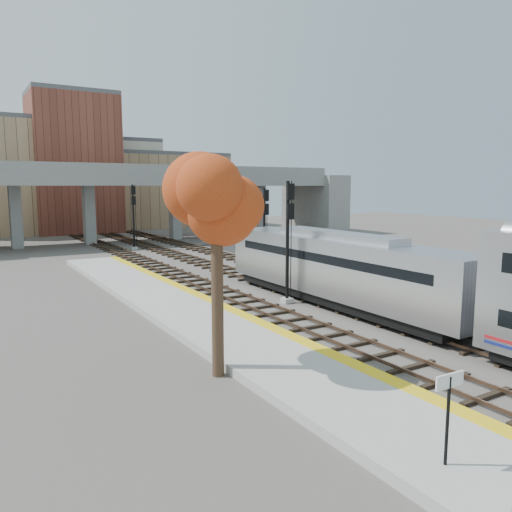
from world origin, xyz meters
TOP-DOWN VIEW (x-y plane):
  - ground at (0.00, 0.00)m, footprint 160.00×160.00m
  - platform at (-7.25, 0.00)m, footprint 4.50×60.00m
  - yellow_strip at (-5.35, 0.00)m, footprint 0.70×60.00m
  - tracks at (0.93, 12.50)m, footprint 10.70×95.00m
  - overpass at (4.92, 45.00)m, footprint 54.00×12.00m
  - buildings_far at (1.26, 66.57)m, footprint 43.00×21.00m
  - parking_lot at (14.00, 28.00)m, footprint 14.00×18.00m
  - locomotive at (1.00, 5.31)m, footprint 3.02×19.05m
  - signal_mast_near at (-1.10, 7.25)m, footprint 0.60×0.64m
  - signal_mast_mid at (3.00, 16.38)m, footprint 0.60×0.64m
  - signal_mast_far at (-1.10, 36.83)m, footprint 0.60×0.64m
  - station_sign at (-8.15, -9.56)m, footprint 0.90×0.08m
  - tree at (-9.85, -0.89)m, footprint 3.60×3.60m
  - car_a at (12.29, 23.73)m, footprint 2.51×4.18m
  - car_b at (12.24, 29.39)m, footprint 3.43×3.78m
  - car_c at (16.63, 31.52)m, footprint 2.82×4.61m

SIDE VIEW (x-z plane):
  - ground at x=0.00m, z-range 0.00..0.00m
  - parking_lot at x=14.00m, z-range 0.00..0.04m
  - tracks at x=0.93m, z-range -0.05..0.20m
  - platform at x=-7.25m, z-range 0.00..0.35m
  - yellow_strip at x=-5.35m, z-range 0.35..0.36m
  - car_c at x=16.63m, z-range 0.04..1.29m
  - car_b at x=12.24m, z-range 0.04..1.29m
  - car_a at x=12.29m, z-range 0.04..1.37m
  - station_sign at x=-8.15m, z-range 0.84..3.12m
  - locomotive at x=1.00m, z-range 0.23..4.33m
  - signal_mast_mid at x=3.00m, z-range -0.07..6.74m
  - signal_mast_far at x=-1.10m, z-range -0.01..7.11m
  - signal_mast_near at x=-1.10m, z-range 0.01..7.27m
  - overpass at x=4.92m, z-range 1.06..10.56m
  - tree at x=-9.85m, z-range 2.10..10.76m
  - buildings_far at x=1.26m, z-range -2.42..18.18m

